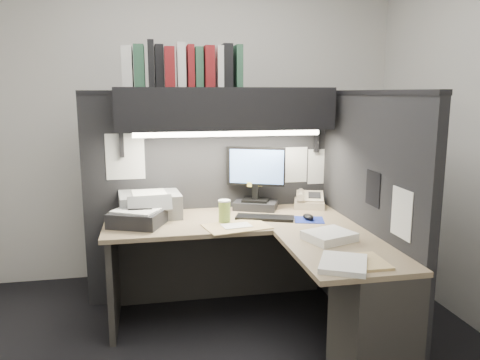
% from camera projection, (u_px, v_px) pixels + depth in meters
% --- Properties ---
extents(floor, '(3.50, 3.50, 0.00)m').
position_uv_depth(floor, '(227.00, 357.00, 2.90)').
color(floor, black).
rests_on(floor, ground).
extents(wall_back, '(3.50, 0.04, 2.70)m').
position_uv_depth(wall_back, '(197.00, 123.00, 4.10)').
color(wall_back, silver).
rests_on(wall_back, floor).
extents(wall_front, '(3.50, 0.04, 2.70)m').
position_uv_depth(wall_front, '(320.00, 197.00, 1.20)').
color(wall_front, silver).
rests_on(wall_front, floor).
extents(partition_back, '(1.90, 0.06, 1.60)m').
position_uv_depth(partition_back, '(210.00, 198.00, 3.65)').
color(partition_back, black).
rests_on(partition_back, floor).
extents(partition_right, '(0.06, 1.50, 1.60)m').
position_uv_depth(partition_right, '(366.00, 217.00, 3.11)').
color(partition_right, black).
rests_on(partition_right, floor).
extents(desk, '(1.70, 1.53, 0.73)m').
position_uv_depth(desk, '(294.00, 284.00, 2.90)').
color(desk, '#897557').
rests_on(desk, floor).
extents(overhead_shelf, '(1.55, 0.34, 0.30)m').
position_uv_depth(overhead_shelf, '(225.00, 109.00, 3.37)').
color(overhead_shelf, black).
rests_on(overhead_shelf, partition_back).
extents(task_light_tube, '(1.32, 0.04, 0.04)m').
position_uv_depth(task_light_tube, '(229.00, 134.00, 3.27)').
color(task_light_tube, white).
rests_on(task_light_tube, overhead_shelf).
extents(monitor, '(0.42, 0.31, 0.48)m').
position_uv_depth(monitor, '(256.00, 185.00, 3.56)').
color(monitor, black).
rests_on(monitor, desk).
extents(keyboard, '(0.43, 0.27, 0.02)m').
position_uv_depth(keyboard, '(265.00, 218.00, 3.32)').
color(keyboard, black).
rests_on(keyboard, desk).
extents(mousepad, '(0.24, 0.23, 0.00)m').
position_uv_depth(mousepad, '(309.00, 220.00, 3.29)').
color(mousepad, navy).
rests_on(mousepad, desk).
extents(mouse, '(0.08, 0.11, 0.04)m').
position_uv_depth(mouse, '(308.00, 217.00, 3.29)').
color(mouse, black).
rests_on(mouse, mousepad).
extents(telephone, '(0.29, 0.30, 0.09)m').
position_uv_depth(telephone, '(309.00, 201.00, 3.67)').
color(telephone, tan).
rests_on(telephone, desk).
extents(coffee_cup, '(0.10, 0.10, 0.15)m').
position_uv_depth(coffee_cup, '(224.00, 212.00, 3.21)').
color(coffee_cup, '#ADB94A').
rests_on(coffee_cup, desk).
extents(printer, '(0.46, 0.40, 0.17)m').
position_uv_depth(printer, '(150.00, 204.00, 3.39)').
color(printer, gray).
rests_on(printer, desk).
extents(notebook_stack, '(0.42, 0.39, 0.10)m').
position_uv_depth(notebook_stack, '(137.00, 218.00, 3.15)').
color(notebook_stack, black).
rests_on(notebook_stack, desk).
extents(open_folder, '(0.47, 0.36, 0.01)m').
position_uv_depth(open_folder, '(237.00, 227.00, 3.12)').
color(open_folder, tan).
rests_on(open_folder, desk).
extents(paper_stack_a, '(0.33, 0.31, 0.05)m').
position_uv_depth(paper_stack_a, '(329.00, 236.00, 2.84)').
color(paper_stack_a, white).
rests_on(paper_stack_a, desk).
extents(paper_stack_b, '(0.34, 0.37, 0.03)m').
position_uv_depth(paper_stack_b, '(343.00, 264.00, 2.41)').
color(paper_stack_b, white).
rests_on(paper_stack_b, desk).
extents(manila_stack, '(0.21, 0.26, 0.01)m').
position_uv_depth(manila_stack, '(366.00, 262.00, 2.46)').
color(manila_stack, tan).
rests_on(manila_stack, desk).
extents(binder_row, '(0.82, 0.26, 0.31)m').
position_uv_depth(binder_row, '(182.00, 67.00, 3.26)').
color(binder_row, silver).
rests_on(binder_row, overhead_shelf).
extents(pinned_papers, '(1.76, 1.31, 0.51)m').
position_uv_depth(pinned_papers, '(271.00, 172.00, 3.33)').
color(pinned_papers, white).
rests_on(pinned_papers, partition_back).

